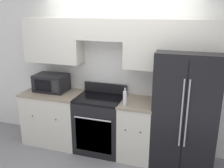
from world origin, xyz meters
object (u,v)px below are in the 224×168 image
(microwave, at_px, (51,83))
(bottle, at_px, (125,98))
(oven_range, at_px, (100,123))
(refrigerator, at_px, (185,110))

(microwave, distance_m, bottle, 1.42)
(bottle, bearing_deg, oven_range, 157.72)
(microwave, bearing_deg, refrigerator, -0.80)
(oven_range, height_order, refrigerator, refrigerator)
(refrigerator, height_order, bottle, refrigerator)
(refrigerator, distance_m, bottle, 0.91)
(bottle, bearing_deg, refrigerator, 14.64)
(refrigerator, distance_m, microwave, 2.27)
(refrigerator, height_order, microwave, refrigerator)
(microwave, bearing_deg, oven_range, -3.84)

